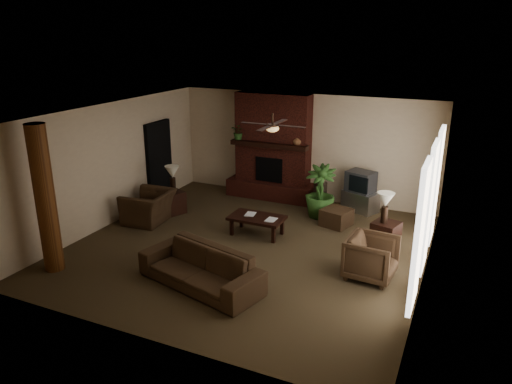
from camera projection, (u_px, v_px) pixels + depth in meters
The scene contains 23 objects.
room_shell at pixel (248, 184), 9.71m from camera, with size 7.00×7.00×7.00m.
fireplace at pixel (272, 155), 12.89m from camera, with size 2.40×0.70×2.80m.
windows at pixel (429, 208), 8.55m from camera, with size 0.08×3.65×2.35m.
log_column at pixel (45, 200), 8.80m from camera, with size 0.36×0.36×2.80m, color brown.
doorway at pixel (159, 161), 12.73m from camera, with size 0.10×1.00×2.10m, color black.
ceiling_fan at pixel (272, 127), 9.45m from camera, with size 1.35×1.35×0.37m.
sofa at pixel (200, 262), 8.50m from camera, with size 2.33×0.68×0.91m, color #402C1B.
armchair_left at pixel (149, 202), 11.38m from camera, with size 1.12×0.73×0.98m, color #402C1B.
armchair_right at pixel (371, 256), 8.78m from camera, with size 0.85×0.80×0.87m, color #402C1B.
coffee_table at pixel (257, 219), 10.66m from camera, with size 1.20×0.70×0.43m.
ottoman at pixel (336, 217), 11.23m from camera, with size 0.60×0.60×0.40m, color #402C1B.
tv_stand at pixel (360, 201), 12.15m from camera, with size 0.85×0.50×0.50m, color silver.
tv at pixel (361, 182), 11.99m from camera, with size 0.78×0.71×0.52m.
floor_vase at pixel (320, 193), 12.20m from camera, with size 0.34×0.34×0.77m.
floor_plant at pixel (320, 203), 11.70m from camera, with size 0.72×1.29×0.72m, color #305722.
side_table_left at pixel (173, 202), 11.99m from camera, with size 0.50×0.50×0.55m, color black.
lamp_left at pixel (172, 174), 11.79m from camera, with size 0.46×0.46×0.65m.
side_table_right at pixel (385, 235), 10.08m from camera, with size 0.50×0.50×0.55m, color black.
lamp_right at pixel (385, 202), 9.86m from camera, with size 0.44×0.44×0.65m.
mantel_plant at pixel (239, 133), 12.83m from camera, with size 0.38×0.42×0.33m, color #305722.
mantel_vase at pixel (297, 141), 12.25m from camera, with size 0.22×0.23×0.22m, color brown.
book_a at pixel (246, 208), 10.72m from camera, with size 0.22×0.03×0.29m, color #999999.
book_b at pixel (267, 213), 10.43m from camera, with size 0.21×0.02×0.29m, color #999999.
Camera 1 is at (3.98, -8.36, 4.33)m, focal length 33.91 mm.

